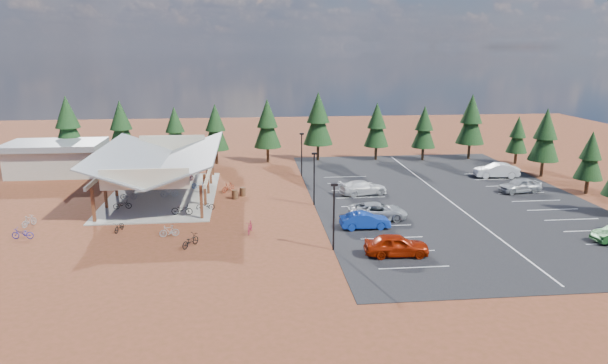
{
  "coord_description": "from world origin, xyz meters",
  "views": [
    {
      "loc": [
        -1.14,
        -47.77,
        14.78
      ],
      "look_at": [
        4.01,
        1.83,
        2.34
      ],
      "focal_mm": 32.0,
      "sensor_mm": 36.0,
      "label": 1
    }
  ],
  "objects_px": {
    "bike_1": "(128,195)",
    "lamp_post_2": "(302,151)",
    "bike_6": "(200,184)",
    "car_3": "(363,188)",
    "lamp_post_0": "(334,212)",
    "bike_10": "(22,233)",
    "lamp_post_1": "(314,175)",
    "trash_bin_0": "(235,194)",
    "bike_9": "(29,221)",
    "bike_0": "(122,205)",
    "car_0": "(396,245)",
    "bike_7": "(186,176)",
    "bike_5": "(169,192)",
    "bike_13": "(169,231)",
    "bike_3": "(156,178)",
    "bike_11": "(250,227)",
    "bike_2": "(147,182)",
    "trash_bin_1": "(243,192)",
    "bike_15": "(228,187)",
    "car_1": "(365,220)",
    "bike_pavilion": "(161,159)",
    "bike_8": "(119,227)",
    "outbuilding": "(56,158)",
    "car_2": "(378,211)",
    "car_9": "(496,170)",
    "bike_4": "(182,209)",
    "bike_16": "(206,206)",
    "car_8": "(520,185)"
  },
  "relations": [
    {
      "from": "bike_pavilion",
      "to": "trash_bin_1",
      "type": "relative_size",
      "value": 21.56
    },
    {
      "from": "bike_0",
      "to": "car_0",
      "type": "xyz_separation_m",
      "value": [
        22.36,
        -13.82,
        0.3
      ]
    },
    {
      "from": "bike_3",
      "to": "bike_8",
      "type": "distance_m",
      "value": 16.53
    },
    {
      "from": "bike_13",
      "to": "bike_5",
      "type": "bearing_deg",
      "value": 177.12
    },
    {
      "from": "bike_1",
      "to": "bike_16",
      "type": "distance_m",
      "value": 8.81
    },
    {
      "from": "bike_10",
      "to": "lamp_post_1",
      "type": "bearing_deg",
      "value": 112.52
    },
    {
      "from": "bike_3",
      "to": "bike_15",
      "type": "bearing_deg",
      "value": -100.47
    },
    {
      "from": "bike_3",
      "to": "car_3",
      "type": "xyz_separation_m",
      "value": [
        22.04,
        -7.29,
        0.16
      ]
    },
    {
      "from": "lamp_post_0",
      "to": "bike_6",
      "type": "distance_m",
      "value": 22.45
    },
    {
      "from": "bike_2",
      "to": "bike_13",
      "type": "bearing_deg",
      "value": -149.53
    },
    {
      "from": "lamp_post_1",
      "to": "bike_11",
      "type": "xyz_separation_m",
      "value": [
        -6.2,
        -7.55,
        -2.46
      ]
    },
    {
      "from": "outbuilding",
      "to": "bike_8",
      "type": "bearing_deg",
      "value": -61.31
    },
    {
      "from": "bike_6",
      "to": "car_3",
      "type": "bearing_deg",
      "value": -107.93
    },
    {
      "from": "bike_7",
      "to": "bike_13",
      "type": "distance_m",
      "value": 18.6
    },
    {
      "from": "outbuilding",
      "to": "bike_4",
      "type": "relative_size",
      "value": 5.73
    },
    {
      "from": "bike_9",
      "to": "bike_16",
      "type": "height_order",
      "value": "bike_9"
    },
    {
      "from": "lamp_post_0",
      "to": "bike_5",
      "type": "height_order",
      "value": "lamp_post_0"
    },
    {
      "from": "bike_11",
      "to": "car_9",
      "type": "height_order",
      "value": "car_9"
    },
    {
      "from": "bike_5",
      "to": "bike_8",
      "type": "xyz_separation_m",
      "value": [
        -2.71,
        -10.01,
        -0.21
      ]
    },
    {
      "from": "bike_pavilion",
      "to": "bike_4",
      "type": "distance_m",
      "value": 8.41
    },
    {
      "from": "bike_5",
      "to": "car_2",
      "type": "bearing_deg",
      "value": -125.58
    },
    {
      "from": "bike_15",
      "to": "car_1",
      "type": "xyz_separation_m",
      "value": [
        11.74,
        -13.12,
        0.2
      ]
    },
    {
      "from": "bike_pavilion",
      "to": "car_3",
      "type": "distance_m",
      "value": 20.81
    },
    {
      "from": "bike_8",
      "to": "car_8",
      "type": "height_order",
      "value": "car_8"
    },
    {
      "from": "trash_bin_1",
      "to": "car_0",
      "type": "relative_size",
      "value": 0.19
    },
    {
      "from": "car_1",
      "to": "lamp_post_2",
      "type": "bearing_deg",
      "value": 9.08
    },
    {
      "from": "bike_9",
      "to": "bike_11",
      "type": "relative_size",
      "value": 0.93
    },
    {
      "from": "bike_8",
      "to": "bike_11",
      "type": "height_order",
      "value": "bike_11"
    },
    {
      "from": "bike_16",
      "to": "bike_0",
      "type": "bearing_deg",
      "value": -99.15
    },
    {
      "from": "bike_7",
      "to": "car_3",
      "type": "relative_size",
      "value": 0.33
    },
    {
      "from": "trash_bin_0",
      "to": "bike_9",
      "type": "xyz_separation_m",
      "value": [
        -17.2,
        -6.86,
        0.03
      ]
    },
    {
      "from": "trash_bin_1",
      "to": "bike_1",
      "type": "bearing_deg",
      "value": -177.07
    },
    {
      "from": "bike_8",
      "to": "car_1",
      "type": "distance_m",
      "value": 20.33
    },
    {
      "from": "lamp_post_0",
      "to": "lamp_post_1",
      "type": "xyz_separation_m",
      "value": [
        0.0,
        12.0,
        0.0
      ]
    },
    {
      "from": "outbuilding",
      "to": "car_3",
      "type": "bearing_deg",
      "value": -20.45
    },
    {
      "from": "bike_5",
      "to": "car_2",
      "type": "xyz_separation_m",
      "value": [
        19.23,
        -8.98,
        0.14
      ]
    },
    {
      "from": "trash_bin_1",
      "to": "car_1",
      "type": "relative_size",
      "value": 0.22
    },
    {
      "from": "bike_13",
      "to": "bike_15",
      "type": "xyz_separation_m",
      "value": [
        4.28,
        13.41,
        0.05
      ]
    },
    {
      "from": "outbuilding",
      "to": "bike_8",
      "type": "height_order",
      "value": "outbuilding"
    },
    {
      "from": "lamp_post_0",
      "to": "bike_13",
      "type": "bearing_deg",
      "value": 161.42
    },
    {
      "from": "lamp_post_1",
      "to": "bike_2",
      "type": "xyz_separation_m",
      "value": [
        -17.3,
        8.8,
        -2.45
      ]
    },
    {
      "from": "bike_1",
      "to": "lamp_post_2",
      "type": "bearing_deg",
      "value": -69.02
    },
    {
      "from": "bike_3",
      "to": "bike_11",
      "type": "height_order",
      "value": "bike_3"
    },
    {
      "from": "bike_3",
      "to": "bike_10",
      "type": "bearing_deg",
      "value": 176.32
    },
    {
      "from": "bike_6",
      "to": "bike_11",
      "type": "bearing_deg",
      "value": -164.9
    },
    {
      "from": "trash_bin_0",
      "to": "car_9",
      "type": "bearing_deg",
      "value": 11.26
    },
    {
      "from": "bike_10",
      "to": "car_9",
      "type": "bearing_deg",
      "value": 115.13
    },
    {
      "from": "bike_6",
      "to": "bike_15",
      "type": "height_order",
      "value": "bike_15"
    },
    {
      "from": "bike_0",
      "to": "car_0",
      "type": "relative_size",
      "value": 0.35
    },
    {
      "from": "bike_2",
      "to": "lamp_post_2",
      "type": "bearing_deg",
      "value": -64.73
    }
  ]
}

